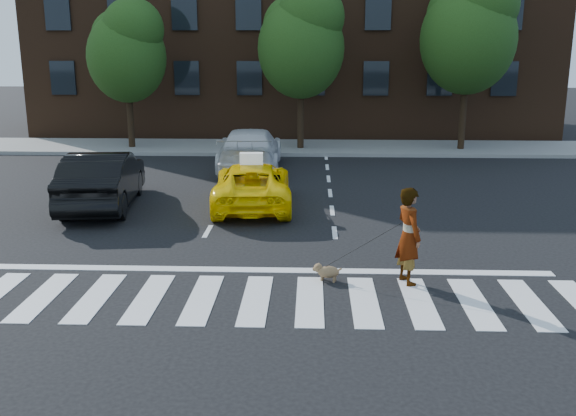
{
  "coord_description": "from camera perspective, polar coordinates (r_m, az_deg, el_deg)",
  "views": [
    {
      "loc": [
        1.02,
        -11.02,
        4.6
      ],
      "look_at": [
        0.5,
        2.58,
        1.1
      ],
      "focal_mm": 40.0,
      "sensor_mm": 36.0,
      "label": 1
    }
  ],
  "objects": [
    {
      "name": "crosswalk",
      "position": [
        11.98,
        -2.88,
        -8.13
      ],
      "size": [
        13.0,
        2.4,
        0.01
      ],
      "primitive_type": "cube",
      "color": "silver",
      "rests_on": "ground"
    },
    {
      "name": "stop_line",
      "position": [
        13.47,
        -2.29,
        -5.53
      ],
      "size": [
        12.0,
        0.3,
        0.01
      ],
      "primitive_type": "cube",
      "color": "silver",
      "rests_on": "ground"
    },
    {
      "name": "taxi_sign",
      "position": [
        18.18,
        -3.27,
        4.42
      ],
      "size": [
        0.67,
        0.32,
        0.32
      ],
      "primitive_type": "cube",
      "rotation": [
        0.0,
        0.0,
        3.21
      ],
      "color": "white",
      "rests_on": "taxi"
    },
    {
      "name": "white_suv",
      "position": [
        23.97,
        -3.38,
        5.23
      ],
      "size": [
        2.32,
        5.45,
        1.57
      ],
      "primitive_type": "imported",
      "rotation": [
        0.0,
        0.0,
        3.16
      ],
      "color": "silver",
      "rests_on": "ground"
    },
    {
      "name": "tree_mid",
      "position": [
        28.03,
        1.23,
        14.93
      ],
      "size": [
        3.69,
        3.69,
        7.1
      ],
      "color": "black",
      "rests_on": "ground"
    },
    {
      "name": "tree_left",
      "position": [
        29.13,
        -14.13,
        13.68
      ],
      "size": [
        3.39,
        3.38,
        6.5
      ],
      "color": "black",
      "rests_on": "ground"
    },
    {
      "name": "black_sedan",
      "position": [
        19.19,
        -16.15,
        2.46
      ],
      "size": [
        2.3,
        5.1,
        1.62
      ],
      "primitive_type": "imported",
      "rotation": [
        0.0,
        0.0,
        3.26
      ],
      "color": "black",
      "rests_on": "ground"
    },
    {
      "name": "taxi",
      "position": [
        18.53,
        -3.18,
        2.08
      ],
      "size": [
        2.45,
        4.78,
        1.29
      ],
      "primitive_type": "imported",
      "rotation": [
        0.0,
        0.0,
        3.21
      ],
      "color": "yellow",
      "rests_on": "ground"
    },
    {
      "name": "building",
      "position": [
        36.07,
        0.59,
        16.64
      ],
      "size": [
        26.0,
        10.0,
        12.0
      ],
      "primitive_type": "cube",
      "color": "#422817",
      "rests_on": "ground"
    },
    {
      "name": "ground",
      "position": [
        11.99,
        -2.88,
        -8.16
      ],
      "size": [
        120.0,
        120.0,
        0.0
      ],
      "primitive_type": "plane",
      "color": "black",
      "rests_on": "ground"
    },
    {
      "name": "tree_right",
      "position": [
        28.78,
        15.84,
        15.21
      ],
      "size": [
        4.0,
        4.0,
        7.7
      ],
      "color": "black",
      "rests_on": "ground"
    },
    {
      "name": "woman",
      "position": [
        12.69,
        10.68,
        -2.46
      ],
      "size": [
        0.68,
        0.82,
        1.94
      ],
      "primitive_type": "imported",
      "rotation": [
        0.0,
        0.0,
        1.92
      ],
      "color": "#999999",
      "rests_on": "ground"
    },
    {
      "name": "sidewalk_far",
      "position": [
        28.9,
        0.14,
        5.41
      ],
      "size": [
        30.0,
        4.0,
        0.15
      ],
      "primitive_type": "cube",
      "color": "slate",
      "rests_on": "ground"
    },
    {
      "name": "dog",
      "position": [
        12.85,
        3.42,
        -5.63
      ],
      "size": [
        0.6,
        0.33,
        0.34
      ],
      "rotation": [
        0.0,
        0.0,
        -0.25
      ],
      "color": "olive",
      "rests_on": "ground"
    }
  ]
}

